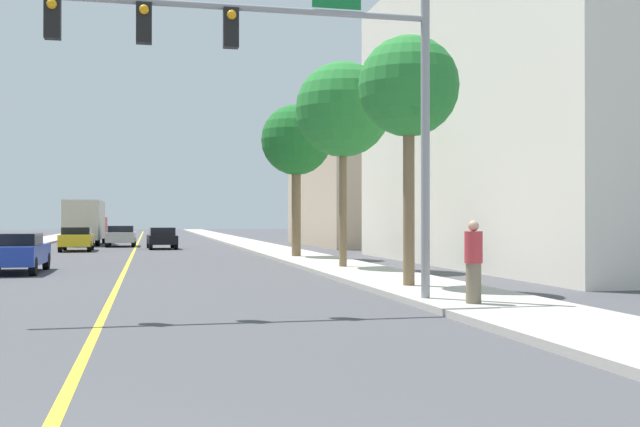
{
  "coord_description": "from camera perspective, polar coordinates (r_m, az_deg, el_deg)",
  "views": [
    {
      "loc": [
        0.88,
        -4.43,
        1.92
      ],
      "look_at": [
        7.04,
        22.81,
        2.12
      ],
      "focal_mm": 42.49,
      "sensor_mm": 36.0,
      "label": 1
    }
  ],
  "objects": [
    {
      "name": "car_blue",
      "position": [
        28.98,
        -22.05,
        -2.7
      ],
      "size": [
        1.97,
        4.44,
        1.41
      ],
      "rotation": [
        0.0,
        0.0,
        -0.0
      ],
      "color": "#1E389E",
      "rests_on": "ground"
    },
    {
      "name": "car_black",
      "position": [
        49.32,
        -11.81,
        -1.81
      ],
      "size": [
        1.92,
        4.04,
        1.37
      ],
      "rotation": [
        0.0,
        0.0,
        0.05
      ],
      "color": "black",
      "rests_on": "ground"
    },
    {
      "name": "car_silver",
      "position": [
        54.42,
        -14.75,
        -1.62
      ],
      "size": [
        1.97,
        4.34,
        1.44
      ],
      "rotation": [
        0.0,
        0.0,
        -0.01
      ],
      "color": "#BCBCC1",
      "rests_on": "ground"
    },
    {
      "name": "palm_near",
      "position": [
        20.63,
        6.69,
        9.3
      ],
      "size": [
        2.7,
        2.7,
        6.68
      ],
      "color": "brown",
      "rests_on": "sidewalk_right"
    },
    {
      "name": "building_right_near",
      "position": [
        34.07,
        19.03,
        7.23
      ],
      "size": [
        13.09,
        21.52,
        12.87
      ],
      "primitive_type": "cube",
      "color": "silver",
      "rests_on": "ground"
    },
    {
      "name": "delivery_truck",
      "position": [
        58.05,
        -17.24,
        -0.59
      ],
      "size": [
        2.57,
        8.81,
        3.24
      ],
      "rotation": [
        0.0,
        0.0,
        -0.02
      ],
      "color": "red",
      "rests_on": "ground"
    },
    {
      "name": "pedestrian",
      "position": [
        16.22,
        11.48,
        -3.59
      ],
      "size": [
        0.38,
        0.38,
        1.74
      ],
      "rotation": [
        0.0,
        0.0,
        0.97
      ],
      "color": "#726651",
      "rests_on": "sidewalk_right"
    },
    {
      "name": "sidewalk_right",
      "position": [
        47.02,
        -3.95,
        -2.66
      ],
      "size": [
        3.06,
        168.0,
        0.15
      ],
      "primitive_type": "cube",
      "color": "#B2ADA3",
      "rests_on": "ground"
    },
    {
      "name": "ground",
      "position": [
        46.48,
        -13.84,
        -2.77
      ],
      "size": [
        192.0,
        192.0,
        0.0
      ],
      "primitive_type": "plane",
      "color": "#47474C"
    },
    {
      "name": "car_yellow",
      "position": [
        47.38,
        -17.86,
        -1.81
      ],
      "size": [
        1.91,
        4.28,
        1.42
      ],
      "rotation": [
        0.0,
        0.0,
        0.02
      ],
      "color": "gold",
      "rests_on": "ground"
    },
    {
      "name": "lane_marking_center",
      "position": [
        46.48,
        -13.84,
        -2.76
      ],
      "size": [
        0.16,
        144.0,
        0.01
      ],
      "primitive_type": "cube",
      "color": "yellow",
      "rests_on": "ground"
    },
    {
      "name": "traffic_signal_mast",
      "position": [
        16.55,
        -3.42,
        10.93
      ],
      "size": [
        10.36,
        0.36,
        6.76
      ],
      "color": "gray",
      "rests_on": "sidewalk_right"
    },
    {
      "name": "palm_far",
      "position": [
        36.3,
        -1.8,
        5.44
      ],
      "size": [
        3.37,
        3.37,
        7.24
      ],
      "color": "brown",
      "rests_on": "sidewalk_right"
    },
    {
      "name": "building_right_far",
      "position": [
        56.03,
        4.66,
        1.28
      ],
      "size": [
        11.02,
        16.68,
        7.13
      ],
      "primitive_type": "cube",
      "color": "tan",
      "rests_on": "ground"
    },
    {
      "name": "palm_mid",
      "position": [
        28.5,
        1.74,
        7.77
      ],
      "size": [
        3.56,
        3.56,
        7.64
      ],
      "color": "brown",
      "rests_on": "sidewalk_right"
    }
  ]
}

